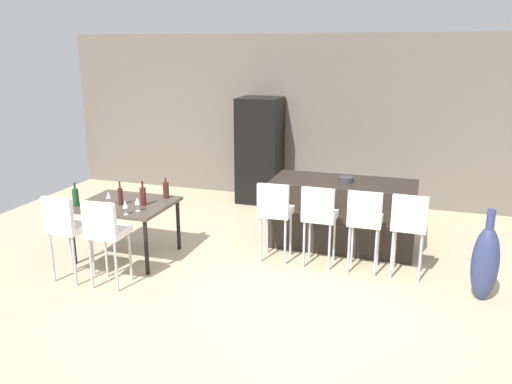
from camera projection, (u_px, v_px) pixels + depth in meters
The scene contains 20 objects.
ground_plane at pixel (281, 267), 6.52m from camera, with size 10.00×10.00×0.00m, color #C6B28E.
back_wall at pixel (330, 120), 9.01m from camera, with size 10.00×0.12×2.90m, color #665B51.
kitchen_island at pixel (342, 214), 7.12m from camera, with size 1.94×0.85×0.92m, color black.
bar_chair_left at pixel (275, 209), 6.54m from camera, with size 0.41×0.41×1.05m.
bar_chair_middle at pixel (319, 213), 6.37m from camera, with size 0.41×0.41×1.05m.
bar_chair_right at pixel (365, 218), 6.21m from camera, with size 0.40×0.40×1.05m.
bar_chair_far at pixel (409, 222), 6.05m from camera, with size 0.42×0.42×1.05m.
dining_table at pixel (126, 208), 6.68m from camera, with size 1.16×0.98×0.74m.
dining_chair_near at pixel (66, 225), 5.97m from camera, with size 0.42×0.42×1.05m.
dining_chair_far at pixel (105, 229), 5.81m from camera, with size 0.42×0.42×1.05m.
wine_bottle_far at pixel (120, 196), 6.55m from camera, with size 0.06×0.06×0.31m.
wine_bottle_end at pixel (143, 196), 6.52m from camera, with size 0.08×0.08×0.32m.
wine_bottle_middle at pixel (166, 190), 6.85m from camera, with size 0.08×0.08×0.27m.
wine_bottle_inner at pixel (76, 197), 6.51m from camera, with size 0.08×0.08×0.30m.
wine_glass_left at pixel (137, 201), 6.30m from camera, with size 0.07×0.07×0.17m.
wine_glass_right at pixel (109, 195), 6.56m from camera, with size 0.07×0.07×0.17m.
wine_glass_near at pixel (125, 205), 6.16m from camera, with size 0.07×0.07×0.17m.
refrigerator at pixel (260, 150), 9.09m from camera, with size 0.72×0.68×1.84m, color black.
fruit_bowl at pixel (346, 179), 6.96m from camera, with size 0.20×0.20×0.07m, color #333338.
floor_vase at pixel (485, 263), 5.58m from camera, with size 0.29×0.29×1.03m.
Camera 1 is at (1.55, -5.82, 2.69)m, focal length 36.29 mm.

